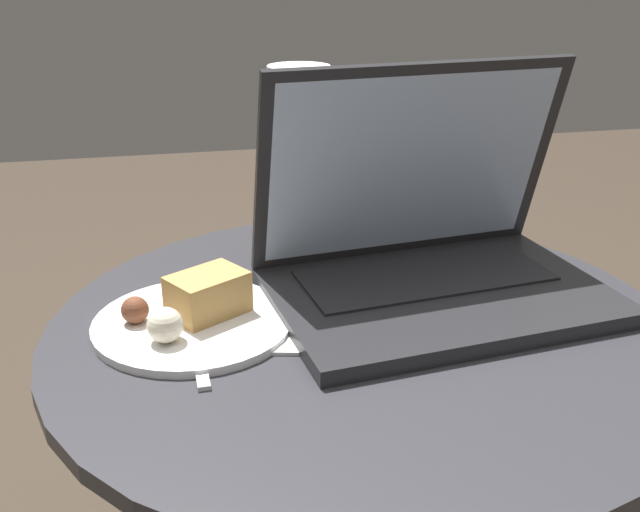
{
  "coord_description": "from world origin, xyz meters",
  "views": [
    {
      "loc": [
        -0.2,
        -0.69,
        0.94
      ],
      "look_at": [
        -0.04,
        0.02,
        0.64
      ],
      "focal_mm": 42.0,
      "sensor_mm": 36.0,
      "label": 1
    }
  ],
  "objects": [
    {
      "name": "fork",
      "position": [
        -0.18,
        -0.01,
        0.57
      ],
      "size": [
        0.03,
        0.16,
        0.0
      ],
      "color": "silver",
      "rests_on": "table"
    },
    {
      "name": "laptop",
      "position": [
        0.09,
        0.05,
        0.62
      ],
      "size": [
        0.4,
        0.3,
        0.26
      ],
      "color": "#232326",
      "rests_on": "table"
    },
    {
      "name": "snack_plate",
      "position": [
        -0.18,
        0.03,
        0.58
      ],
      "size": [
        0.21,
        0.21,
        0.05
      ],
      "color": "white",
      "rests_on": "table"
    },
    {
      "name": "beer_glass",
      "position": [
        -0.03,
        0.21,
        0.69
      ],
      "size": [
        0.08,
        0.08,
        0.24
      ],
      "color": "brown",
      "rests_on": "table"
    },
    {
      "name": "table",
      "position": [
        0.0,
        0.0,
        0.41
      ],
      "size": [
        0.68,
        0.68,
        0.57
      ],
      "color": "#9E9EA3",
      "rests_on": "ground_plane"
    },
    {
      "name": "napkin",
      "position": [
        -0.15,
        0.02,
        0.57
      ],
      "size": [
        0.21,
        0.17,
        0.0
      ],
      "color": "white",
      "rests_on": "table"
    }
  ]
}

